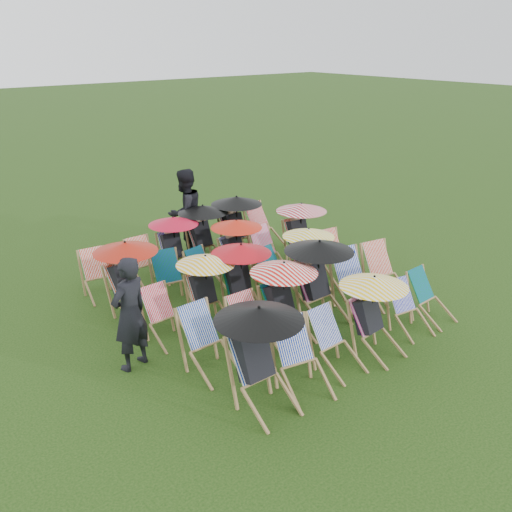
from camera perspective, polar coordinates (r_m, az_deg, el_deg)
ground at (r=10.38m, az=0.79°, el=-5.14°), size 100.00×100.00×0.00m
deckchair_0 at (r=7.46m, az=0.53°, el=-10.09°), size 1.18×1.22×1.40m
deckchair_1 at (r=7.92m, az=4.63°, el=-10.31°), size 0.79×0.99×0.96m
deckchair_2 at (r=8.46m, az=8.09°, el=-8.56°), size 0.61×0.83×0.88m
deckchair_3 at (r=8.87m, az=11.85°, el=-5.76°), size 1.05×1.11×1.24m
deckchair_4 at (r=9.75m, az=15.14°, el=-5.10°), size 0.65×0.83×0.83m
deckchair_5 at (r=10.22m, az=17.16°, el=-3.95°), size 0.61×0.82×0.85m
deckchair_6 at (r=8.35m, az=-4.72°, el=-8.57°), size 0.66×0.90×0.95m
deckchair_7 at (r=8.78m, az=-0.19°, el=-7.13°), size 0.60×0.83×0.89m
deckchair_8 at (r=9.09m, az=2.99°, el=-4.46°), size 1.08×1.13×1.28m
deckchair_9 at (r=9.71m, az=6.48°, el=-2.41°), size 1.18×1.23×1.40m
deckchair_10 at (r=10.32m, az=9.98°, el=-2.52°), size 0.85×1.06×1.02m
deckchair_11 at (r=10.90m, az=12.89°, el=-1.57°), size 0.79×0.99×0.98m
deckchair_12 at (r=9.25m, az=-9.05°, el=-5.96°), size 0.59×0.81×0.85m
deckchair_13 at (r=9.64m, az=-4.92°, el=-3.29°), size 1.00×1.05×1.18m
deckchair_14 at (r=9.92m, az=-1.44°, el=-2.26°), size 1.06×1.13×1.25m
deckchair_15 at (r=10.38m, az=2.26°, el=-2.20°), size 0.74×0.96×0.97m
deckchair_16 at (r=10.95m, az=5.36°, el=-0.21°), size 1.00×1.04×1.18m
deckchair_17 at (r=11.42m, az=8.19°, el=-0.19°), size 0.73×0.95×0.96m
deckchair_18 at (r=10.07m, az=-12.55°, el=-2.18°), size 1.11×1.21×1.32m
deckchair_19 at (r=10.50m, az=-8.46°, el=-2.35°), size 0.73×0.92×0.91m
deckchair_20 at (r=10.77m, az=-4.87°, el=-1.73°), size 0.70×0.87×0.85m
deckchair_21 at (r=11.34m, az=-1.74°, el=0.73°), size 1.02×1.11×1.21m
deckchair_22 at (r=11.71m, az=1.32°, el=0.45°), size 0.65×0.87×0.92m
deckchair_23 at (r=12.24m, az=4.59°, el=2.41°), size 1.08×1.15×1.28m
deckchair_24 at (r=11.04m, az=-15.42°, el=-1.84°), size 0.65×0.84×0.86m
deckchair_25 at (r=11.40m, az=-10.88°, el=-0.65°), size 0.59×0.82×0.88m
deckchair_26 at (r=11.67m, az=-8.15°, el=1.07°), size 1.01×1.07×1.20m
deckchair_27 at (r=12.19m, az=-5.17°, el=2.25°), size 1.06×1.10×1.26m
deckchair_28 at (r=12.56m, az=-1.82°, el=3.08°), size 1.12×1.16×1.33m
deckchair_29 at (r=13.13m, az=0.94°, el=2.95°), size 0.76×0.98×0.99m
person_left at (r=8.44m, az=-12.50°, el=-5.66°), size 0.73×0.58×1.74m
person_rear at (r=12.68m, az=-7.10°, el=4.35°), size 1.08×0.93×1.93m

